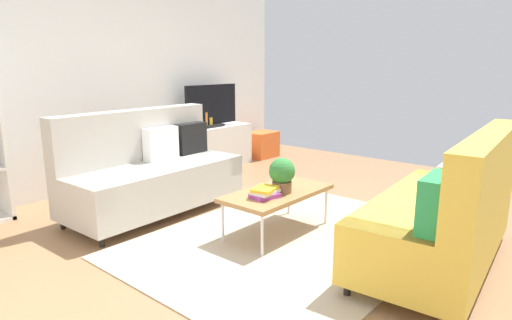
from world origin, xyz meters
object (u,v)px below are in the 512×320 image
object	(u,v)px
couch_beige	(151,172)
vase_1	(187,125)
bottle_2	(211,122)
vase_0	(179,127)
couch_green	(445,214)
bottle_1	(206,120)
tv_console	(211,147)
storage_trunk	(262,144)
tv	(211,106)
potted_plant	(282,174)
coffee_table	(277,194)
table_book_0	(265,195)
bottle_0	(201,124)

from	to	relation	value
couch_beige	vase_1	world-z (taller)	couch_beige
vase_1	bottle_2	distance (m)	0.40
couch_beige	vase_1	distance (m)	1.81
couch_beige	vase_0	distance (m)	1.69
couch_green	vase_0	size ratio (longest dim) A/B	16.09
bottle_1	vase_0	bearing A→B (deg)	168.60
tv_console	storage_trunk	world-z (taller)	tv_console
tv	potted_plant	world-z (taller)	tv
couch_green	storage_trunk	size ratio (longest dim) A/B	3.77
couch_beige	storage_trunk	distance (m)	3.11
coffee_table	vase_1	distance (m)	2.72
couch_green	potted_plant	size ratio (longest dim) A/B	6.04
couch_beige	bottle_1	distance (m)	2.01
couch_beige	potted_plant	xyz separation A→B (m)	(0.38, -1.48, 0.15)
couch_green	tv_console	distance (m)	4.05
storage_trunk	potted_plant	size ratio (longest dim) A/B	1.60
couch_beige	bottle_2	size ratio (longest dim) A/B	13.08
table_book_0	bottle_1	xyz separation A→B (m)	(1.58, 2.44, 0.32)
tv_console	potted_plant	size ratio (longest dim) A/B	4.31
couch_green	table_book_0	bearing A→B (deg)	106.14
couch_beige	potted_plant	bearing A→B (deg)	102.49
potted_plant	bottle_2	world-z (taller)	bottle_2
couch_green	vase_0	world-z (taller)	couch_green
tv_console	storage_trunk	xyz separation A→B (m)	(1.10, -0.10, -0.10)
table_book_0	bottle_2	size ratio (longest dim) A/B	1.63
potted_plant	vase_0	world-z (taller)	vase_0
couch_beige	bottle_2	xyz separation A→B (m)	(1.82, 0.98, 0.27)
storage_trunk	bottle_0	bearing A→B (deg)	177.42
coffee_table	bottle_2	bearing A→B (deg)	59.13
tv	bottle_0	distance (m)	0.33
tv	table_book_0	xyz separation A→B (m)	(-1.71, -2.46, -0.51)
table_book_0	bottle_0	bearing A→B (deg)	58.77
potted_plant	tv_console	bearing A→B (deg)	59.25
potted_plant	bottle_0	bearing A→B (deg)	62.98
coffee_table	tv_console	distance (m)	2.86
vase_0	bottle_0	bearing A→B (deg)	-14.55
vase_1	bottle_2	world-z (taller)	bottle_2
vase_0	couch_green	bearing A→B (deg)	-98.87
bottle_2	bottle_1	bearing A→B (deg)	180.00
couch_beige	couch_green	size ratio (longest dim) A/B	0.98
couch_green	bottle_2	xyz separation A→B (m)	(1.15, 3.83, 0.27)
potted_plant	vase_1	size ratio (longest dim) A/B	2.36
coffee_table	tv_console	world-z (taller)	tv_console
potted_plant	bottle_0	xyz separation A→B (m)	(1.25, 2.46, 0.12)
couch_beige	table_book_0	world-z (taller)	couch_beige
tv_console	vase_0	bearing A→B (deg)	175.07
bottle_0	couch_green	bearing A→B (deg)	-104.06
couch_beige	potted_plant	distance (m)	1.53
couch_green	bottle_0	distance (m)	3.95
coffee_table	bottle_2	size ratio (longest dim) A/B	7.47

